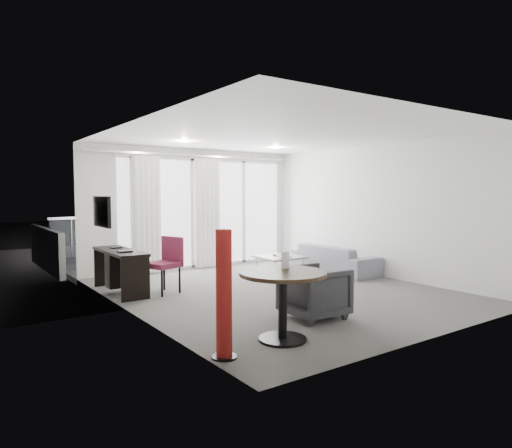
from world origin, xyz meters
TOP-DOWN VIEW (x-y plane):
  - floor at (0.00, 0.00)m, footprint 5.00×6.00m
  - ceiling at (0.00, 0.00)m, footprint 5.00×6.00m
  - wall_left at (-2.50, 0.00)m, footprint 0.00×6.00m
  - wall_right at (2.50, 0.00)m, footprint 0.00×6.00m
  - wall_front at (0.00, -3.00)m, footprint 5.00×0.00m
  - window_panel at (0.30, 2.98)m, footprint 4.00×0.02m
  - window_frame at (0.30, 2.97)m, footprint 4.10×0.06m
  - curtain_left at (-1.15, 2.82)m, footprint 0.60×0.20m
  - curtain_right at (0.25, 2.82)m, footprint 0.60×0.20m
  - curtain_track at (0.00, 2.82)m, footprint 4.80×0.04m
  - downlight_a at (-0.90, 1.60)m, footprint 0.12×0.12m
  - downlight_b at (1.20, 1.60)m, footprint 0.12×0.12m
  - desk at (-2.19, 1.41)m, footprint 0.47×1.51m
  - tv at (-2.46, 1.45)m, footprint 0.05×0.80m
  - desk_chair at (-1.63, 0.94)m, footprint 0.63×0.60m
  - round_table at (-1.51, -2.07)m, footprint 0.99×0.99m
  - menu_card at (-1.37, -1.93)m, footprint 0.11×0.03m
  - red_lamp at (-2.33, -2.16)m, footprint 0.30×0.30m
  - tub_armchair at (-0.59, -1.58)m, footprint 0.79×0.76m
  - coffee_table at (1.01, 1.21)m, footprint 0.87×0.87m
  - remote at (0.95, 1.30)m, footprint 0.11×0.18m
  - magazine at (1.02, 1.09)m, footprint 0.26×0.31m
  - sofa at (2.10, 0.74)m, footprint 0.76×1.94m
  - terrace_slab at (0.30, 4.50)m, footprint 5.60×3.00m
  - rattan_chair_a at (1.07, 3.80)m, footprint 0.79×0.79m
  - rattan_chair_b at (2.21, 5.05)m, footprint 0.70×0.70m
  - rattan_table at (1.16, 4.69)m, footprint 0.59×0.59m
  - balustrade at (0.30, 5.95)m, footprint 5.50×0.06m

SIDE VIEW (x-z plane):
  - terrace_slab at x=0.30m, z-range -0.12..0.00m
  - floor at x=0.00m, z-range 0.00..0.00m
  - coffee_table at x=1.01m, z-range 0.00..0.38m
  - rattan_table at x=1.16m, z-range 0.00..0.49m
  - sofa at x=2.10m, z-range 0.00..0.57m
  - tub_armchair at x=-0.59m, z-range 0.00..0.69m
  - desk at x=-2.19m, z-range 0.00..0.71m
  - remote at x=0.95m, z-range 0.35..0.37m
  - magazine at x=1.02m, z-range 0.35..0.37m
  - round_table at x=-1.51m, z-range 0.00..0.78m
  - rattan_chair_b at x=2.21m, z-range 0.00..0.89m
  - rattan_chair_a at x=1.07m, z-range 0.00..0.91m
  - desk_chair at x=-1.63m, z-range 0.00..0.93m
  - balustrade at x=0.30m, z-range -0.02..1.02m
  - red_lamp at x=-2.33m, z-range 0.00..1.30m
  - menu_card at x=-1.37m, z-range 0.62..0.82m
  - window_panel at x=0.30m, z-range 0.01..2.39m
  - curtain_left at x=-1.15m, z-range 0.01..2.39m
  - curtain_right at x=0.25m, z-range 0.01..2.39m
  - window_frame at x=0.30m, z-range -0.02..2.42m
  - wall_left at x=-2.50m, z-range 0.00..2.60m
  - wall_right at x=2.50m, z-range 0.00..2.60m
  - wall_front at x=0.00m, z-range 0.00..2.60m
  - tv at x=-2.46m, z-range 1.10..1.60m
  - curtain_track at x=0.00m, z-range 2.43..2.47m
  - downlight_a at x=-0.90m, z-range 2.58..2.60m
  - downlight_b at x=1.20m, z-range 2.58..2.60m
  - ceiling at x=0.00m, z-range 2.60..2.60m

